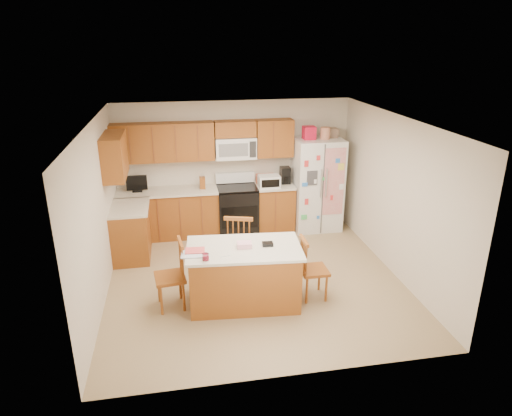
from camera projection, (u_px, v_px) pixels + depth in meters
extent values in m
plane|color=#8D7656|center=(255.00, 279.00, 7.24)|extent=(4.50, 4.50, 0.00)
cube|color=beige|center=(234.00, 166.00, 8.87)|extent=(4.50, 0.10, 2.50)
cube|color=beige|center=(292.00, 279.00, 4.73)|extent=(4.50, 0.10, 2.50)
cube|color=beige|center=(98.00, 215.00, 6.43)|extent=(0.10, 4.50, 2.50)
cube|color=beige|center=(395.00, 196.00, 7.17)|extent=(0.10, 4.50, 2.50)
cube|color=white|center=(254.00, 121.00, 6.36)|extent=(4.50, 4.50, 0.04)
cube|color=brown|center=(169.00, 214.00, 8.66)|extent=(1.87, 0.60, 0.88)
cube|color=brown|center=(274.00, 207.00, 9.00)|extent=(0.72, 0.60, 0.88)
cube|color=brown|center=(131.00, 233.00, 7.84)|extent=(0.60, 0.95, 0.88)
cube|color=beige|center=(167.00, 191.00, 8.49)|extent=(1.87, 0.64, 0.04)
cube|color=beige|center=(275.00, 185.00, 8.83)|extent=(0.72, 0.64, 0.04)
cube|color=beige|center=(129.00, 208.00, 7.68)|extent=(0.64, 0.95, 0.04)
cube|color=brown|center=(163.00, 142.00, 8.31)|extent=(1.85, 0.33, 0.70)
cube|color=brown|center=(274.00, 138.00, 8.65)|extent=(0.70, 0.33, 0.70)
cube|color=brown|center=(235.00, 129.00, 8.45)|extent=(0.76, 0.33, 0.29)
cube|color=brown|center=(114.00, 156.00, 7.34)|extent=(0.33, 0.95, 0.70)
cube|color=brown|center=(130.00, 146.00, 8.05)|extent=(0.02, 0.01, 0.66)
cube|color=brown|center=(136.00, 222.00, 8.28)|extent=(0.02, 0.01, 0.84)
cube|color=brown|center=(153.00, 145.00, 8.12)|extent=(0.02, 0.01, 0.66)
cube|color=brown|center=(158.00, 221.00, 8.35)|extent=(0.02, 0.01, 0.84)
cube|color=brown|center=(176.00, 144.00, 8.19)|extent=(0.02, 0.01, 0.66)
cube|color=brown|center=(180.00, 219.00, 8.42)|extent=(0.02, 0.01, 0.84)
cube|color=brown|center=(198.00, 143.00, 8.25)|extent=(0.01, 0.01, 0.66)
cube|color=brown|center=(202.00, 218.00, 8.48)|extent=(0.01, 0.01, 0.84)
cube|color=brown|center=(273.00, 140.00, 8.49)|extent=(0.01, 0.01, 0.66)
cube|color=brown|center=(276.00, 213.00, 8.72)|extent=(0.01, 0.01, 0.84)
cube|color=white|center=(235.00, 148.00, 8.56)|extent=(0.76, 0.38, 0.40)
cube|color=slate|center=(234.00, 150.00, 8.37)|extent=(0.54, 0.01, 0.24)
cube|color=#262626|center=(253.00, 149.00, 8.43)|extent=(0.12, 0.01, 0.30)
cube|color=brown|center=(202.00, 183.00, 8.57)|extent=(0.10, 0.14, 0.22)
cube|color=black|center=(137.00, 191.00, 8.42)|extent=(0.18, 0.12, 0.02)
cube|color=black|center=(137.00, 183.00, 8.36)|extent=(0.38, 0.03, 0.28)
cube|color=#D04E2F|center=(266.00, 179.00, 8.85)|extent=(0.35, 0.22, 0.18)
cube|color=white|center=(269.00, 181.00, 8.63)|extent=(0.40, 0.28, 0.23)
cube|color=black|center=(271.00, 184.00, 8.50)|extent=(0.34, 0.01, 0.15)
cube|color=black|center=(285.00, 175.00, 8.86)|extent=(0.18, 0.22, 0.32)
cylinder|color=black|center=(286.00, 180.00, 8.82)|extent=(0.12, 0.12, 0.12)
cube|color=black|center=(237.00, 210.00, 8.86)|extent=(0.76, 0.64, 0.88)
cube|color=black|center=(240.00, 217.00, 8.57)|extent=(0.68, 0.01, 0.42)
cube|color=black|center=(237.00, 187.00, 8.70)|extent=(0.76, 0.64, 0.03)
cube|color=white|center=(235.00, 177.00, 8.89)|extent=(0.76, 0.10, 0.20)
cube|color=white|center=(317.00, 184.00, 8.91)|extent=(0.90, 0.75, 1.80)
cube|color=#4C4C4C|center=(323.00, 190.00, 8.56)|extent=(0.02, 0.01, 1.75)
cube|color=silver|center=(321.00, 183.00, 8.48)|extent=(0.02, 0.03, 0.55)
cube|color=silver|center=(326.00, 183.00, 8.49)|extent=(0.02, 0.03, 0.55)
cube|color=#3F3F44|center=(312.00, 178.00, 8.44)|extent=(0.20, 0.01, 0.28)
cube|color=#D84C59|center=(334.00, 182.00, 8.54)|extent=(0.42, 0.01, 1.30)
cube|color=red|center=(309.00, 133.00, 8.52)|extent=(0.22, 0.22, 0.24)
cylinder|color=tan|center=(325.00, 133.00, 8.53)|extent=(0.18, 0.18, 0.22)
cube|color=#7B614D|center=(332.00, 133.00, 8.68)|extent=(0.18, 0.20, 0.18)
cube|color=brown|center=(244.00, 276.00, 6.47)|extent=(1.57, 0.97, 0.83)
cube|color=beige|center=(244.00, 249.00, 6.32)|extent=(1.66, 1.06, 0.04)
cylinder|color=red|center=(206.00, 258.00, 5.94)|extent=(0.08, 0.08, 0.06)
cylinder|color=white|center=(206.00, 257.00, 5.93)|extent=(0.09, 0.09, 0.09)
cube|color=#FDA7BD|center=(244.00, 245.00, 6.30)|extent=(0.21, 0.17, 0.07)
cube|color=black|center=(268.00, 244.00, 6.36)|extent=(0.16, 0.13, 0.04)
cube|color=white|center=(192.00, 254.00, 6.09)|extent=(0.32, 0.26, 0.01)
cube|color=#D84C4C|center=(195.00, 250.00, 6.17)|extent=(0.28, 0.22, 0.01)
cylinder|color=white|center=(226.00, 256.00, 6.04)|extent=(0.14, 0.04, 0.01)
cube|color=brown|center=(170.00, 277.00, 6.34)|extent=(0.46, 0.47, 0.05)
cylinder|color=brown|center=(159.00, 288.00, 6.54)|extent=(0.04, 0.04, 0.44)
cylinder|color=brown|center=(161.00, 301.00, 6.23)|extent=(0.04, 0.04, 0.44)
cylinder|color=brown|center=(180.00, 285.00, 6.63)|extent=(0.04, 0.04, 0.44)
cylinder|color=brown|center=(184.00, 297.00, 6.32)|extent=(0.04, 0.04, 0.44)
cylinder|color=brown|center=(180.00, 254.00, 6.44)|extent=(0.02, 0.02, 0.49)
cylinder|color=brown|center=(181.00, 256.00, 6.37)|extent=(0.02, 0.02, 0.49)
cylinder|color=brown|center=(181.00, 259.00, 6.30)|extent=(0.02, 0.02, 0.49)
cylinder|color=brown|center=(182.00, 261.00, 6.23)|extent=(0.02, 0.02, 0.49)
cylinder|color=brown|center=(183.00, 264.00, 6.16)|extent=(0.02, 0.02, 0.49)
cube|color=brown|center=(180.00, 243.00, 6.21)|extent=(0.09, 0.41, 0.05)
cube|color=brown|center=(240.00, 247.00, 7.19)|extent=(0.57, 0.55, 0.05)
cylinder|color=brown|center=(253.00, 257.00, 7.42)|extent=(0.04, 0.04, 0.48)
cylinder|color=brown|center=(231.00, 256.00, 7.46)|extent=(0.04, 0.04, 0.48)
cylinder|color=brown|center=(251.00, 267.00, 7.11)|extent=(0.04, 0.04, 0.48)
cylinder|color=brown|center=(227.00, 266.00, 7.15)|extent=(0.04, 0.04, 0.48)
cylinder|color=brown|center=(249.00, 235.00, 6.90)|extent=(0.02, 0.02, 0.53)
cylinder|color=brown|center=(244.00, 235.00, 6.91)|extent=(0.02, 0.02, 0.53)
cylinder|color=brown|center=(239.00, 235.00, 6.92)|extent=(0.02, 0.02, 0.53)
cylinder|color=brown|center=(233.00, 235.00, 6.93)|extent=(0.02, 0.02, 0.53)
cylinder|color=brown|center=(228.00, 234.00, 6.93)|extent=(0.02, 0.02, 0.53)
cube|color=brown|center=(238.00, 219.00, 6.83)|extent=(0.44, 0.16, 0.06)
cube|color=brown|center=(314.00, 270.00, 6.60)|extent=(0.39, 0.41, 0.04)
cylinder|color=brown|center=(326.00, 289.00, 6.55)|extent=(0.03, 0.03, 0.41)
cylinder|color=brown|center=(319.00, 278.00, 6.85)|extent=(0.03, 0.03, 0.41)
cylinder|color=brown|center=(307.00, 291.00, 6.50)|extent=(0.03, 0.03, 0.41)
cylinder|color=brown|center=(301.00, 279.00, 6.80)|extent=(0.03, 0.03, 0.41)
cylinder|color=brown|center=(306.00, 260.00, 6.35)|extent=(0.02, 0.02, 0.46)
cylinder|color=brown|center=(305.00, 258.00, 6.41)|extent=(0.02, 0.02, 0.46)
cylinder|color=brown|center=(304.00, 255.00, 6.48)|extent=(0.02, 0.02, 0.46)
cylinder|color=brown|center=(302.00, 253.00, 6.55)|extent=(0.02, 0.02, 0.46)
cylinder|color=brown|center=(301.00, 251.00, 6.61)|extent=(0.02, 0.02, 0.46)
cube|color=brown|center=(304.00, 241.00, 6.40)|extent=(0.04, 0.39, 0.05)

